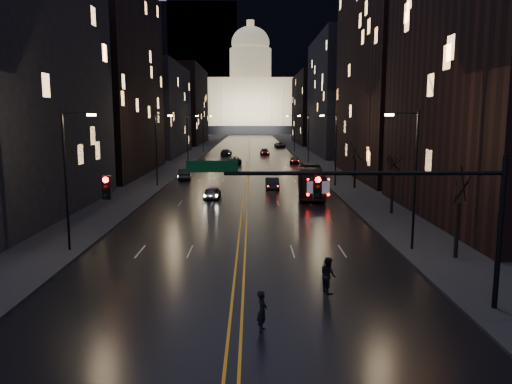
{
  "coord_description": "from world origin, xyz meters",
  "views": [
    {
      "loc": [
        0.69,
        -21.11,
        8.6
      ],
      "look_at": [
        0.95,
        10.61,
        3.79
      ],
      "focal_mm": 35.0,
      "sensor_mm": 36.0,
      "label": 1
    }
  ],
  "objects_px": {
    "receding_car_a": "(272,184)",
    "pedestrian_b": "(328,275)",
    "pedestrian_a": "(262,311)",
    "traffic_signal": "(373,199)",
    "bus": "(311,182)",
    "oncoming_car_b": "(185,174)",
    "oncoming_car_a": "(212,193)"
  },
  "relations": [
    {
      "from": "receding_car_a",
      "to": "pedestrian_b",
      "type": "distance_m",
      "value": 34.72
    },
    {
      "from": "traffic_signal",
      "to": "receding_car_a",
      "type": "bearing_deg",
      "value": 94.34
    },
    {
      "from": "traffic_signal",
      "to": "bus",
      "type": "xyz_separation_m",
      "value": [
        1.21,
        32.61,
        -3.55
      ]
    },
    {
      "from": "oncoming_car_a",
      "to": "oncoming_car_b",
      "type": "height_order",
      "value": "oncoming_car_b"
    },
    {
      "from": "bus",
      "to": "pedestrian_a",
      "type": "height_order",
      "value": "bus"
    },
    {
      "from": "receding_car_a",
      "to": "oncoming_car_a",
      "type": "bearing_deg",
      "value": -134.88
    },
    {
      "from": "traffic_signal",
      "to": "oncoming_car_b",
      "type": "height_order",
      "value": "traffic_signal"
    },
    {
      "from": "pedestrian_a",
      "to": "pedestrian_b",
      "type": "xyz_separation_m",
      "value": [
        3.34,
        4.44,
        0.05
      ]
    },
    {
      "from": "oncoming_car_b",
      "to": "pedestrian_b",
      "type": "xyz_separation_m",
      "value": [
        12.94,
        -44.62,
        0.13
      ]
    },
    {
      "from": "pedestrian_a",
      "to": "pedestrian_b",
      "type": "height_order",
      "value": "pedestrian_b"
    },
    {
      "from": "oncoming_car_b",
      "to": "pedestrian_a",
      "type": "relative_size",
      "value": 2.77
    },
    {
      "from": "bus",
      "to": "receding_car_a",
      "type": "relative_size",
      "value": 2.53
    },
    {
      "from": "bus",
      "to": "pedestrian_b",
      "type": "xyz_separation_m",
      "value": [
        -2.68,
        -30.17,
        -0.66
      ]
    },
    {
      "from": "oncoming_car_a",
      "to": "receding_car_a",
      "type": "xyz_separation_m",
      "value": [
        6.57,
        6.58,
        0.04
      ]
    },
    {
      "from": "bus",
      "to": "traffic_signal",
      "type": "bearing_deg",
      "value": -87.32
    },
    {
      "from": "traffic_signal",
      "to": "receding_car_a",
      "type": "height_order",
      "value": "traffic_signal"
    },
    {
      "from": "oncoming_car_a",
      "to": "oncoming_car_b",
      "type": "relative_size",
      "value": 0.87
    },
    {
      "from": "bus",
      "to": "receding_car_a",
      "type": "bearing_deg",
      "value": 136.52
    },
    {
      "from": "traffic_signal",
      "to": "oncoming_car_a",
      "type": "distance_m",
      "value": 32.27
    },
    {
      "from": "bus",
      "to": "oncoming_car_a",
      "type": "relative_size",
      "value": 2.76
    },
    {
      "from": "traffic_signal",
      "to": "pedestrian_b",
      "type": "bearing_deg",
      "value": 121.01
    },
    {
      "from": "oncoming_car_a",
      "to": "oncoming_car_b",
      "type": "xyz_separation_m",
      "value": [
        -5.02,
        16.51,
        0.08
      ]
    },
    {
      "from": "oncoming_car_b",
      "to": "receding_car_a",
      "type": "xyz_separation_m",
      "value": [
        11.59,
        -9.93,
        -0.04
      ]
    },
    {
      "from": "oncoming_car_a",
      "to": "receding_car_a",
      "type": "relative_size",
      "value": 0.92
    },
    {
      "from": "traffic_signal",
      "to": "oncoming_car_b",
      "type": "bearing_deg",
      "value": 107.02
    },
    {
      "from": "pedestrian_a",
      "to": "receding_car_a",
      "type": "bearing_deg",
      "value": 9.7
    },
    {
      "from": "pedestrian_b",
      "to": "oncoming_car_a",
      "type": "bearing_deg",
      "value": -2.36
    },
    {
      "from": "oncoming_car_b",
      "to": "pedestrian_a",
      "type": "height_order",
      "value": "pedestrian_a"
    },
    {
      "from": "pedestrian_a",
      "to": "oncoming_car_a",
      "type": "bearing_deg",
      "value": 20.62
    },
    {
      "from": "traffic_signal",
      "to": "receding_car_a",
      "type": "distance_m",
      "value": 37.5
    },
    {
      "from": "oncoming_car_a",
      "to": "receding_car_a",
      "type": "bearing_deg",
      "value": -132.95
    },
    {
      "from": "receding_car_a",
      "to": "pedestrian_a",
      "type": "distance_m",
      "value": 39.18
    }
  ]
}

